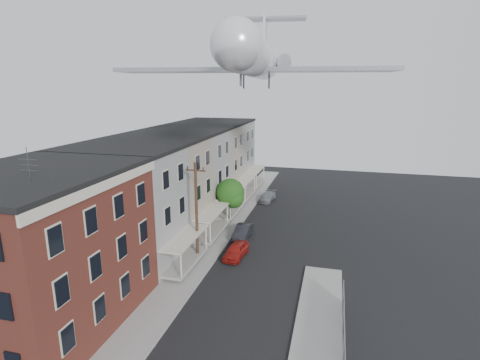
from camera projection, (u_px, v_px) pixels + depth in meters
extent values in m
cube|color=gray|center=(219.00, 235.00, 39.43)|extent=(3.00, 62.00, 0.12)
cube|color=gray|center=(232.00, 236.00, 39.08)|extent=(0.15, 62.00, 0.14)
cube|color=#3C1813|center=(40.00, 252.00, 23.86)|extent=(10.00, 12.00, 10.00)
cube|color=black|center=(29.00, 173.00, 22.61)|extent=(10.30, 12.30, 0.30)
cube|color=beige|center=(104.00, 186.00, 21.48)|extent=(0.16, 12.20, 0.60)
cylinder|color=#515156|center=(28.00, 165.00, 20.01)|extent=(0.04, 0.04, 2.00)
cube|color=slate|center=(122.00, 207.00, 32.78)|extent=(10.00, 7.00, 10.00)
cube|color=black|center=(117.00, 149.00, 31.54)|extent=(10.25, 7.00, 0.30)
cube|color=gray|center=(186.00, 261.00, 32.42)|extent=(1.80, 6.40, 0.25)
cube|color=beige|center=(185.00, 237.00, 31.89)|extent=(1.90, 6.50, 0.15)
cube|color=#6E6757|center=(158.00, 187.00, 39.36)|extent=(10.00, 7.00, 10.00)
cube|color=black|center=(156.00, 138.00, 38.11)|extent=(10.25, 7.00, 0.30)
cube|color=gray|center=(212.00, 232.00, 38.99)|extent=(1.80, 6.40, 0.25)
cube|color=beige|center=(212.00, 212.00, 38.46)|extent=(1.90, 6.50, 0.15)
cube|color=slate|center=(184.00, 172.00, 45.93)|extent=(10.00, 7.00, 10.00)
cube|color=black|center=(183.00, 131.00, 44.68)|extent=(10.25, 7.00, 0.30)
cube|color=gray|center=(231.00, 211.00, 45.57)|extent=(1.80, 6.40, 0.25)
cube|color=beige|center=(230.00, 193.00, 45.03)|extent=(1.90, 6.50, 0.15)
cube|color=#6E6757|center=(204.00, 162.00, 52.50)|extent=(10.00, 7.00, 10.00)
cube|color=black|center=(203.00, 125.00, 51.26)|extent=(10.25, 7.00, 0.30)
cube|color=gray|center=(244.00, 195.00, 52.14)|extent=(1.80, 6.40, 0.25)
cube|color=beige|center=(244.00, 180.00, 51.61)|extent=(1.90, 6.50, 0.15)
cube|color=slate|center=(219.00, 153.00, 59.08)|extent=(10.00, 7.00, 10.00)
cube|color=black|center=(218.00, 121.00, 57.83)|extent=(10.25, 7.00, 0.30)
cube|color=gray|center=(255.00, 183.00, 58.72)|extent=(1.80, 6.40, 0.25)
cube|color=beige|center=(255.00, 169.00, 58.18)|extent=(1.90, 6.50, 0.15)
cylinder|color=gray|center=(344.00, 346.00, 21.14)|extent=(0.06, 0.06, 1.90)
cylinder|color=gray|center=(343.00, 316.00, 23.96)|extent=(0.06, 0.06, 1.90)
cylinder|color=gray|center=(343.00, 292.00, 26.78)|extent=(0.06, 0.06, 1.90)
cylinder|color=black|center=(197.00, 213.00, 32.75)|extent=(0.26, 0.26, 9.00)
cube|color=black|center=(195.00, 170.00, 31.83)|extent=(1.80, 0.12, 0.12)
cylinder|color=black|center=(188.00, 168.00, 31.95)|extent=(0.08, 0.08, 0.25)
cylinder|color=black|center=(203.00, 169.00, 31.61)|extent=(0.08, 0.08, 0.25)
cylinder|color=black|center=(230.00, 213.00, 42.89)|extent=(0.24, 0.24, 2.40)
sphere|color=#1A4312|center=(230.00, 193.00, 42.31)|extent=(3.20, 3.20, 3.20)
sphere|color=#1A4312|center=(234.00, 198.00, 42.04)|extent=(2.24, 2.24, 2.24)
imported|color=#A01914|center=(236.00, 250.00, 34.25)|extent=(1.89, 3.97, 1.31)
imported|color=black|center=(243.00, 232.00, 38.60)|extent=(1.43, 4.08, 1.34)
imported|color=slate|center=(267.00, 197.00, 51.20)|extent=(2.07, 4.21, 1.18)
cylinder|color=silver|center=(255.00, 59.00, 35.77)|extent=(6.38, 25.64, 3.39)
sphere|color=silver|center=(236.00, 45.00, 23.56)|extent=(3.39, 3.39, 3.39)
cone|color=silver|center=(265.00, 66.00, 47.99)|extent=(3.74, 3.56, 3.39)
cube|color=#939399|center=(254.00, 70.00, 34.50)|extent=(25.76, 7.43, 0.37)
cylinder|color=#939399|center=(242.00, 63.00, 44.71)|extent=(2.18, 4.41, 1.69)
cylinder|color=#939399|center=(284.00, 63.00, 44.04)|extent=(2.18, 4.41, 1.69)
cube|color=silver|center=(265.00, 41.00, 46.77)|extent=(0.74, 4.03, 5.93)
cube|color=#939399|center=(266.00, 19.00, 47.12)|extent=(10.32, 3.93, 0.26)
cylinder|color=#515156|center=(241.00, 77.00, 26.05)|extent=(0.17, 0.17, 1.27)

